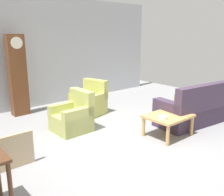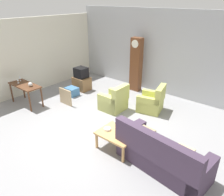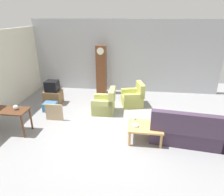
% 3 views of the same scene
% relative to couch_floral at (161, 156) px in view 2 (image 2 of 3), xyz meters
% --- Properties ---
extents(ground_plane, '(10.40, 10.40, 0.00)m').
position_rel_couch_floral_xyz_m(ground_plane, '(-2.07, 0.44, -0.35)').
color(ground_plane, gray).
extents(garage_door_wall, '(8.40, 0.16, 3.20)m').
position_rel_couch_floral_xyz_m(garage_door_wall, '(-2.07, 4.04, 1.25)').
color(garage_door_wall, '#ADAFB5').
rests_on(garage_door_wall, ground_plane).
extents(pegboard_wall_left, '(0.12, 6.40, 2.88)m').
position_rel_couch_floral_xyz_m(pegboard_wall_left, '(-6.27, 0.84, 1.09)').
color(pegboard_wall_left, silver).
rests_on(pegboard_wall_left, ground_plane).
extents(couch_floral, '(2.19, 1.12, 1.04)m').
position_rel_couch_floral_xyz_m(couch_floral, '(0.00, 0.00, 0.00)').
color(couch_floral, '#423347').
rests_on(couch_floral, ground_plane).
extents(armchair_olive_near, '(0.80, 0.77, 0.92)m').
position_rel_couch_floral_xyz_m(armchair_olive_near, '(-2.61, 1.56, -0.05)').
color(armchair_olive_near, '#B7BC66').
rests_on(armchair_olive_near, ground_plane).
extents(armchair_olive_far, '(0.95, 0.93, 0.92)m').
position_rel_couch_floral_xyz_m(armchair_olive_far, '(-1.59, 2.33, -0.05)').
color(armchair_olive_far, '#BCBF5C').
rests_on(armchair_olive_far, ground_plane).
extents(coffee_table_wood, '(0.96, 0.76, 0.47)m').
position_rel_couch_floral_xyz_m(coffee_table_wood, '(-1.20, -0.03, 0.05)').
color(coffee_table_wood, tan).
rests_on(coffee_table_wood, ground_plane).
extents(console_table_dark, '(1.30, 0.56, 0.76)m').
position_rel_couch_floral_xyz_m(console_table_dark, '(-5.31, -0.11, 0.30)').
color(console_table_dark, '#56331E').
rests_on(console_table_dark, ground_plane).
extents(grandfather_clock, '(0.44, 0.30, 2.15)m').
position_rel_couch_floral_xyz_m(grandfather_clock, '(-3.07, 3.51, 0.73)').
color(grandfather_clock, brown).
rests_on(grandfather_clock, ground_plane).
extents(tv_stand_cabinet, '(0.68, 0.52, 0.53)m').
position_rel_couch_floral_xyz_m(tv_stand_cabinet, '(-4.81, 2.11, -0.09)').
color(tv_stand_cabinet, brown).
rests_on(tv_stand_cabinet, ground_plane).
extents(tv_crt, '(0.48, 0.44, 0.42)m').
position_rel_couch_floral_xyz_m(tv_crt, '(-4.81, 2.11, 0.39)').
color(tv_crt, black).
rests_on(tv_crt, tv_stand_cabinet).
extents(framed_picture_leaning, '(0.60, 0.05, 0.59)m').
position_rel_couch_floral_xyz_m(framed_picture_leaning, '(-4.22, 0.77, -0.06)').
color(framed_picture_leaning, tan).
rests_on(framed_picture_leaning, ground_plane).
extents(storage_box_blue, '(0.47, 0.39, 0.32)m').
position_rel_couch_floral_xyz_m(storage_box_blue, '(-4.67, 1.44, -0.19)').
color(storage_box_blue, teal).
rests_on(storage_box_blue, ground_plane).
extents(glass_dome_cloche, '(0.15, 0.15, 0.15)m').
position_rel_couch_floral_xyz_m(glass_dome_cloche, '(-5.00, -0.06, 0.48)').
color(glass_dome_cloche, silver).
rests_on(glass_dome_cloche, console_table_dark).
extents(cup_white_porcelain, '(0.08, 0.08, 0.07)m').
position_rel_couch_floral_xyz_m(cup_white_porcelain, '(-1.51, 0.28, 0.15)').
color(cup_white_porcelain, white).
rests_on(cup_white_porcelain, coffee_table_wood).
extents(cup_blue_rimmed, '(0.08, 0.08, 0.08)m').
position_rel_couch_floral_xyz_m(cup_blue_rimmed, '(-1.01, -0.23, 0.16)').
color(cup_blue_rimmed, silver).
rests_on(cup_blue_rimmed, coffee_table_wood).
extents(bowl_white_stacked, '(0.18, 0.18, 0.06)m').
position_rel_couch_floral_xyz_m(bowl_white_stacked, '(-1.48, -0.10, 0.15)').
color(bowl_white_stacked, white).
rests_on(bowl_white_stacked, coffee_table_wood).
extents(wine_glass_tall, '(0.06, 0.06, 0.22)m').
position_rel_couch_floral_xyz_m(wine_glass_tall, '(-5.76, -0.01, 0.55)').
color(wine_glass_tall, silver).
rests_on(wine_glass_tall, console_table_dark).
extents(wine_glass_mid, '(0.08, 0.08, 0.16)m').
position_rel_couch_floral_xyz_m(wine_glass_mid, '(-5.61, -0.18, 0.51)').
color(wine_glass_mid, silver).
rests_on(wine_glass_mid, console_table_dark).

